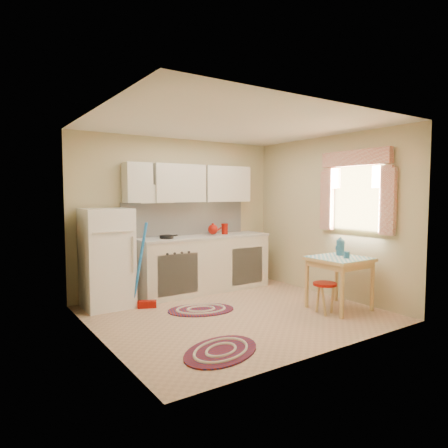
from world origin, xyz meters
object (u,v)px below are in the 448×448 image
(fridge, at_px, (107,258))
(stool, at_px, (325,298))
(table, at_px, (339,283))
(base_cabinets, at_px, (204,265))

(fridge, relative_size, stool, 3.33)
(table, bearing_deg, fridge, 144.43)
(fridge, bearing_deg, table, -35.57)
(stool, bearing_deg, fridge, 140.06)
(fridge, distance_m, stool, 3.05)
(table, bearing_deg, base_cabinets, 117.74)
(base_cabinets, bearing_deg, stool, -70.92)
(fridge, xyz_separation_m, base_cabinets, (1.62, 0.05, -0.26))
(fridge, height_order, table, fridge)
(base_cabinets, xyz_separation_m, table, (1.02, -1.94, -0.08))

